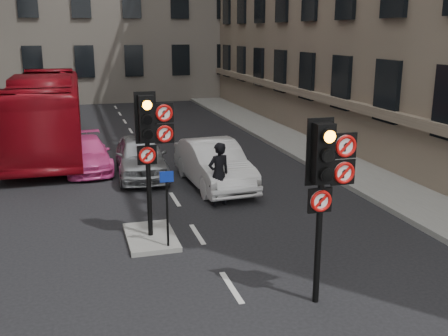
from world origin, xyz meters
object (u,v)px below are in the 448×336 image
signal_far (150,134)px  motorcyclist (219,174)px  signal_near (326,173)px  motorcycle (213,171)px  car_pink (86,154)px  bus_red (46,113)px  info_sign (167,198)px  car_white (214,164)px  car_silver (141,156)px

signal_far → motorcyclist: signal_far is taller
signal_near → motorcycle: (0.07, 8.24, -2.10)m
car_pink → motorcyclist: motorcyclist is taller
signal_near → car_pink: bearing=108.9°
signal_far → car_pink: size_ratio=0.87×
signal_near → bus_red: 16.37m
car_pink → info_sign: bearing=-82.1°
signal_far → car_white: 5.27m
car_white → motorcycle: (-0.01, 0.13, -0.28)m
car_silver → motorcyclist: 4.36m
motorcyclist → car_silver: bearing=-81.2°
motorcycle → info_sign: 5.67m
bus_red → info_sign: (3.05, -12.22, -0.34)m
motorcycle → car_silver: bearing=134.8°
signal_far → motorcyclist: (2.28, 2.09, -1.74)m
signal_near → bus_red: size_ratio=0.30×
signal_near → info_sign: size_ratio=1.93×
signal_far → info_sign: bearing=-75.2°
bus_red → info_sign: bearing=-75.1°
signal_far → car_silver: 6.39m
car_white → signal_near: bearing=-93.7°
bus_red → car_silver: bearing=-57.3°
signal_far → car_white: (2.68, 4.11, -1.94)m
car_white → car_pink: (-4.04, 3.44, -0.17)m
signal_far → car_white: signal_far is taller
signal_far → motorcyclist: 3.55m
signal_near → signal_far: signal_far is taller
signal_far → bus_red: 11.81m
motorcyclist → info_sign: 3.58m
car_pink → motorcyclist: bearing=-59.0°
signal_near → motorcycle: signal_near is taller
car_pink → bus_red: bus_red is taller
car_pink → motorcycle: car_pink is taller
motorcyclist → signal_far: bearing=26.9°
bus_red → motorcyclist: (5.12, -9.32, -0.69)m
car_pink → signal_far: bearing=-82.5°
car_white → motorcycle: size_ratio=2.90×
motorcycle → info_sign: (-2.46, -5.05, 0.83)m
car_white → car_silver: bearing=135.3°
car_silver → car_pink: (-1.85, 1.50, -0.14)m
car_white → motorcyclist: motorcyclist is taller
car_white → bus_red: size_ratio=0.39×
bus_red → motorcyclist: bearing=-60.3°
car_silver → motorcyclist: bearing=-62.8°
car_silver → motorcyclist: (1.79, -3.96, 0.23)m
info_sign → car_pink: bearing=104.0°
car_pink → motorcycle: 5.22m
signal_far → car_silver: size_ratio=0.83×
car_white → motorcyclist: bearing=-104.3°
signal_far → car_pink: bearing=100.2°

